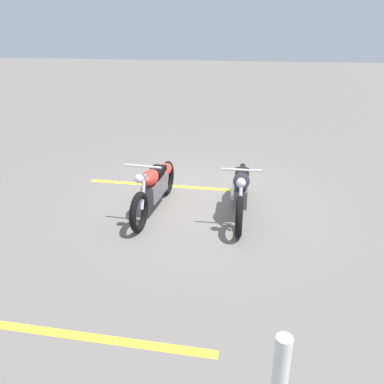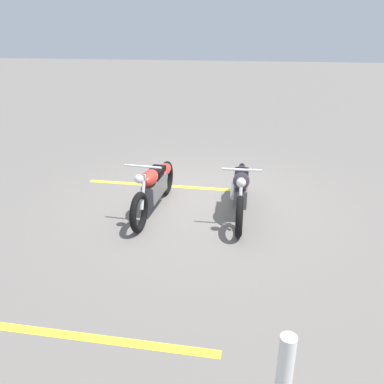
# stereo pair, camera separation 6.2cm
# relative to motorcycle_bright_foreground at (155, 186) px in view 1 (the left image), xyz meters

# --- Properties ---
(ground_plane) EXTENTS (60.00, 60.00, 0.00)m
(ground_plane) POSITION_rel_motorcycle_bright_foreground_xyz_m (-0.48, 0.76, -0.46)
(ground_plane) COLOR #66605B
(motorcycle_bright_foreground) EXTENTS (2.23, 0.62, 1.04)m
(motorcycle_bright_foreground) POSITION_rel_motorcycle_bright_foreground_xyz_m (0.00, 0.00, 0.00)
(motorcycle_bright_foreground) COLOR black
(motorcycle_bright_foreground) RESTS_ON ground
(motorcycle_dark_foreground) EXTENTS (2.23, 0.62, 1.04)m
(motorcycle_dark_foreground) POSITION_rel_motorcycle_bright_foreground_xyz_m (-0.07, 1.53, 0.00)
(motorcycle_dark_foreground) COLOR black
(motorcycle_dark_foreground) RESTS_ON ground
(bollard_post) EXTENTS (0.14, 0.14, 0.86)m
(bollard_post) POSITION_rel_motorcycle_bright_foreground_xyz_m (3.87, 2.01, -0.03)
(bollard_post) COLOR white
(bollard_post) RESTS_ON ground
(parking_stripe_near) EXTENTS (0.20, 3.20, 0.01)m
(parking_stripe_near) POSITION_rel_motorcycle_bright_foreground_xyz_m (-1.12, -0.10, -0.46)
(parking_stripe_near) COLOR yellow
(parking_stripe_near) RESTS_ON ground
(parking_stripe_mid) EXTENTS (0.20, 3.20, 0.01)m
(parking_stripe_mid) POSITION_rel_motorcycle_bright_foreground_xyz_m (3.25, -0.15, -0.46)
(parking_stripe_mid) COLOR yellow
(parking_stripe_mid) RESTS_ON ground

